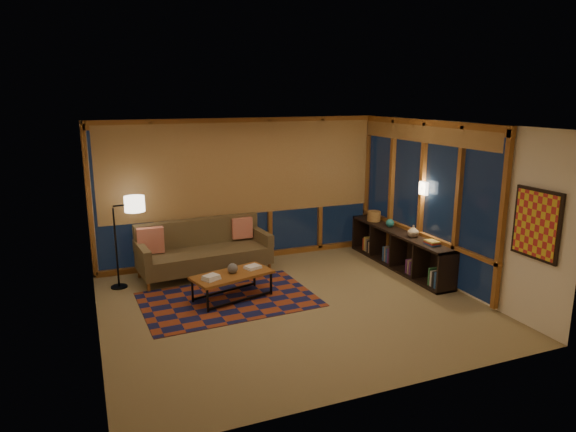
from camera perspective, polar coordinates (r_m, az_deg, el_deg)
name	(u,v)px	position (r m, az deg, el deg)	size (l,w,h in m)	color
floor	(292,306)	(7.87, 0.45, -9.93)	(5.50, 5.00, 0.01)	#90794E
ceiling	(292,125)	(7.24, 0.49, 10.09)	(5.50, 5.00, 0.01)	white
walls	(292,219)	(7.44, 0.47, -0.34)	(5.51, 5.01, 2.70)	#F3E5C9
window_wall_back	(243,191)	(9.68, -5.06, 2.82)	(5.30, 0.16, 2.60)	#9F5A29
window_wall_right	(420,198)	(9.26, 14.50, 1.96)	(0.16, 3.70, 2.60)	#9F5A29
wall_art	(536,224)	(7.49, 25.86, -0.83)	(0.06, 0.74, 0.94)	red
wall_sconce	(424,188)	(9.07, 14.83, 2.99)	(0.12, 0.18, 0.22)	#F4E8C9
sofa	(205,249)	(9.14, -9.25, -3.67)	(2.26, 0.92, 0.93)	brown
pillow_left	(151,241)	(9.02, -15.01, -2.74)	(0.44, 0.15, 0.44)	red
pillow_right	(242,230)	(9.56, -5.13, -1.59)	(0.38, 0.13, 0.38)	red
area_rug	(229,299)	(8.14, -6.63, -9.18)	(2.62, 1.75, 0.01)	brown
coffee_table	(232,286)	(8.09, -6.19, -7.77)	(1.24, 0.57, 0.41)	#9F5A29
book_stack_a	(211,278)	(7.81, -8.55, -6.77)	(0.23, 0.18, 0.07)	white
book_stack_b	(253,267)	(8.21, -3.94, -5.68)	(0.24, 0.19, 0.05)	white
ceramic_pot	(233,268)	(8.02, -6.18, -5.78)	(0.16, 0.16, 0.16)	black
floor_lamp	(116,244)	(8.79, -18.59, -2.92)	(0.50, 0.33, 1.51)	black
bookshelf	(399,249)	(9.63, 12.21, -3.66)	(0.40, 2.76, 0.69)	black
basket	(374,216)	(10.20, 9.53, 0.00)	(0.26, 0.26, 0.19)	olive
teal_bowl	(390,223)	(9.78, 11.26, -0.77)	(0.16, 0.16, 0.16)	#1C6769
vase	(413,231)	(9.19, 13.75, -1.64)	(0.20, 0.20, 0.21)	tan
shelf_book_stack	(432,243)	(8.81, 15.71, -2.88)	(0.17, 0.25, 0.07)	white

